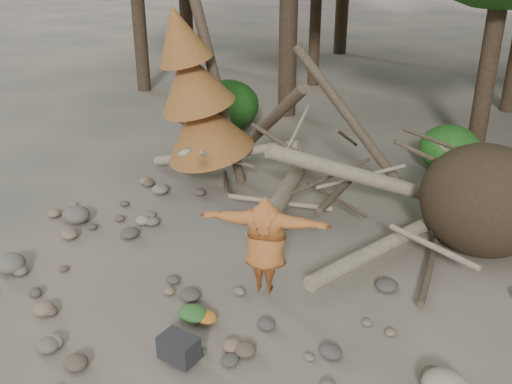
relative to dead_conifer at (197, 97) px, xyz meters
The scene contains 11 objects.
ground 5.05m from the dead_conifer, 47.26° to the right, with size 120.00×120.00×0.00m, color #514C44.
deadfall_pile 5.33m from the dead_conifer, ahead, with size 8.55×5.24×3.30m.
dead_conifer is the anchor object (origin of this frame).
bush_left 4.72m from the dead_conifer, 121.92° to the left, with size 1.80×1.80×1.44m, color #1A4A13.
bush_mid 6.11m from the dead_conifer, 48.52° to the left, with size 1.40×1.40×1.12m, color #235D1B.
frisbee_thrower 4.44m from the dead_conifer, 34.34° to the right, with size 3.20×1.29×1.78m.
backpack 5.94m from the dead_conifer, 50.70° to the right, with size 0.49×0.33×0.33m, color black.
cloth_green 5.17m from the dead_conifer, 49.17° to the right, with size 0.47×0.39×0.17m, color #2A5C25.
cloth_orange 5.24m from the dead_conifer, 46.98° to the right, with size 0.35×0.29×0.13m, color #AD621D.
boulder_front_left 4.84m from the dead_conifer, 93.22° to the right, with size 0.53×0.48×0.32m, color #625B51.
boulder_mid_left 3.39m from the dead_conifer, 108.43° to the right, with size 0.56×0.50×0.33m, color #5A544C.
Camera 1 is at (4.82, -5.11, 5.05)m, focal length 40.00 mm.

